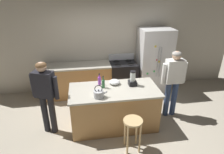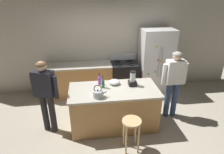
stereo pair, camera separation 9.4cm
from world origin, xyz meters
TOP-DOWN VIEW (x-y plane):
  - ground_plane at (0.00, 0.00)m, footprint 14.00×14.00m
  - back_wall at (0.00, 1.95)m, footprint 8.00×0.10m
  - kitchen_island at (0.00, 0.00)m, footprint 1.91×0.92m
  - back_counter_run at (-0.80, 1.55)m, footprint 2.00×0.64m
  - refrigerator at (1.43, 1.50)m, footprint 0.90×0.73m
  - stove_range at (0.52, 1.52)m, footprint 0.76×0.65m
  - person_by_island_left at (-1.41, 0.01)m, footprint 0.58×0.35m
  - person_by_sink_right at (1.41, 0.19)m, footprint 0.59×0.22m
  - bar_stool at (0.22, -0.78)m, footprint 0.36×0.36m
  - blender_appliance at (0.43, 0.13)m, footprint 0.17×0.17m
  - bottle_soda at (-0.28, 0.29)m, footprint 0.07×0.07m
  - bottle_olive_oil at (-0.22, 0.11)m, footprint 0.07×0.07m
  - mixing_bowl at (0.05, 0.23)m, footprint 0.24×0.24m
  - tea_kettle at (-0.35, -0.27)m, footprint 0.28×0.20m

SIDE VIEW (x-z plane):
  - ground_plane at x=0.00m, z-range 0.00..0.00m
  - back_counter_run at x=-0.80m, z-range 0.00..0.93m
  - kitchen_island at x=0.00m, z-range 0.00..0.93m
  - stove_range at x=0.52m, z-range -0.08..1.03m
  - bar_stool at x=0.22m, z-range 0.19..0.87m
  - refrigerator at x=1.43m, z-range 0.00..1.88m
  - mixing_bowl at x=0.05m, z-range 0.93..1.03m
  - person_by_island_left at x=-1.41m, z-range 0.17..1.79m
  - person_by_sink_right at x=1.41m, z-range 0.18..1.82m
  - tea_kettle at x=-0.35m, z-range 0.87..1.14m
  - bottle_soda at x=-0.28m, z-range 0.89..1.15m
  - bottle_olive_oil at x=-0.22m, z-range 0.89..1.16m
  - blender_appliance at x=0.43m, z-range 0.90..1.23m
  - back_wall at x=0.00m, z-range 0.00..2.70m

